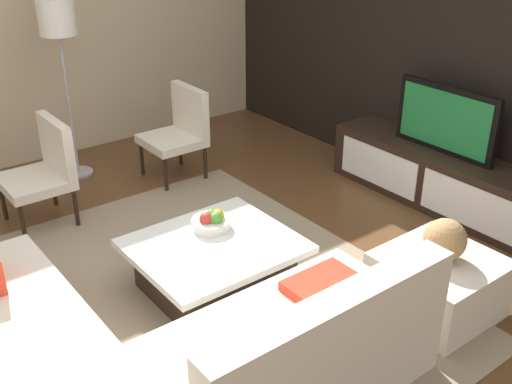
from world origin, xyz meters
TOP-DOWN VIEW (x-y plane):
  - ground_plane at (0.00, 0.00)m, footprint 14.00×14.00m
  - feature_wall_back at (0.00, 2.70)m, footprint 6.40×0.12m
  - side_wall_left at (-3.20, 0.20)m, footprint 0.12×5.20m
  - area_rug at (-0.10, 0.00)m, footprint 3.33×2.57m
  - media_console at (0.00, 2.40)m, footprint 2.08×0.49m
  - television at (0.00, 2.40)m, footprint 0.97×0.06m
  - sectional_couch at (0.51, -0.84)m, footprint 2.28×2.40m
  - coffee_table at (-0.10, 0.10)m, footprint 0.94×1.07m
  - accent_chair_near at (-1.80, -0.42)m, footprint 0.57×0.52m
  - floor_lamp at (-2.55, 0.13)m, footprint 0.33×0.33m
  - ottoman at (0.98, 1.14)m, footprint 0.70×0.70m
  - fruit_bowl at (-0.28, 0.20)m, footprint 0.28×0.28m
  - accent_chair_far at (-1.91, 0.94)m, footprint 0.54×0.51m
  - decorative_ball at (0.98, 1.14)m, footprint 0.27×0.27m

SIDE VIEW (x-z plane):
  - ground_plane at x=0.00m, z-range 0.00..0.00m
  - area_rug at x=-0.10m, z-range 0.00..0.01m
  - ottoman at x=0.98m, z-range 0.00..0.40m
  - coffee_table at x=-0.10m, z-range 0.01..0.39m
  - media_console at x=0.00m, z-range 0.00..0.50m
  - sectional_couch at x=0.51m, z-range -0.12..0.67m
  - fruit_bowl at x=-0.28m, z-range 0.37..0.51m
  - accent_chair_far at x=-1.91m, z-range 0.05..0.92m
  - accent_chair_near at x=-1.80m, z-range 0.05..0.92m
  - decorative_ball at x=0.98m, z-range 0.40..0.67m
  - television at x=0.00m, z-range 0.50..1.08m
  - feature_wall_back at x=0.00m, z-range 0.00..2.80m
  - side_wall_left at x=-3.20m, z-range 0.00..2.80m
  - floor_lamp at x=-2.55m, z-range 0.58..2.27m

